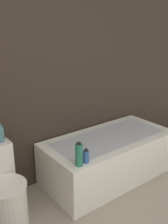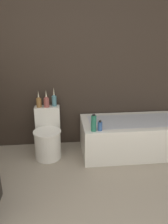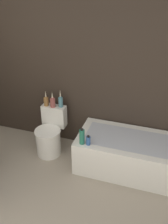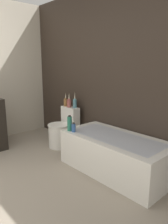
{
  "view_description": "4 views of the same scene",
  "coord_description": "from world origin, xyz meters",
  "px_view_note": "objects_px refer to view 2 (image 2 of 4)",
  "views": [
    {
      "loc": [
        -1.13,
        -0.03,
        1.73
      ],
      "look_at": [
        0.23,
        1.75,
        0.96
      ],
      "focal_mm": 42.0,
      "sensor_mm": 36.0,
      "label": 1
    },
    {
      "loc": [
        -0.29,
        -0.91,
        1.68
      ],
      "look_at": [
        -0.02,
        1.72,
        0.74
      ],
      "focal_mm": 35.0,
      "sensor_mm": 36.0,
      "label": 2
    },
    {
      "loc": [
        0.99,
        -0.96,
        2.57
      ],
      "look_at": [
        0.09,
        1.76,
        0.91
      ],
      "focal_mm": 42.0,
      "sensor_mm": 36.0,
      "label": 3
    },
    {
      "loc": [
        2.5,
        -0.24,
        1.48
      ],
      "look_at": [
        0.22,
        1.83,
        0.77
      ],
      "focal_mm": 35.0,
      "sensor_mm": 36.0,
      "label": 4
    }
  ],
  "objects_px": {
    "toilet": "(48,137)",
    "vase_bronze": "(54,100)",
    "bathtub": "(133,136)",
    "vase_gold": "(39,102)",
    "vase_silver": "(46,101)",
    "shampoo_bottle_short": "(100,126)",
    "shampoo_bottle_tall": "(94,123)"
  },
  "relations": [
    {
      "from": "bathtub",
      "to": "vase_bronze",
      "type": "bearing_deg",
      "value": 168.14
    },
    {
      "from": "vase_silver",
      "to": "bathtub",
      "type": "bearing_deg",
      "value": -8.93
    },
    {
      "from": "bathtub",
      "to": "shampoo_bottle_short",
      "type": "xyz_separation_m",
      "value": [
        -0.55,
        -0.28,
        0.31
      ]
    },
    {
      "from": "bathtub",
      "to": "toilet",
      "type": "height_order",
      "value": "toilet"
    },
    {
      "from": "vase_bronze",
      "to": "shampoo_bottle_tall",
      "type": "bearing_deg",
      "value": -45.92
    },
    {
      "from": "toilet",
      "to": "vase_silver",
      "type": "relative_size",
      "value": 2.72
    },
    {
      "from": "shampoo_bottle_tall",
      "to": "shampoo_bottle_short",
      "type": "bearing_deg",
      "value": 3.4
    },
    {
      "from": "vase_silver",
      "to": "shampoo_bottle_short",
      "type": "xyz_separation_m",
      "value": [
        0.7,
        -0.48,
        -0.21
      ]
    },
    {
      "from": "vase_gold",
      "to": "bathtub",
      "type": "bearing_deg",
      "value": -8.52
    },
    {
      "from": "bathtub",
      "to": "shampoo_bottle_tall",
      "type": "xyz_separation_m",
      "value": [
        -0.63,
        -0.28,
        0.35
      ]
    },
    {
      "from": "shampoo_bottle_short",
      "to": "bathtub",
      "type": "bearing_deg",
      "value": 26.97
    },
    {
      "from": "toilet",
      "to": "vase_bronze",
      "type": "xyz_separation_m",
      "value": [
        0.11,
        0.22,
        0.5
      ]
    },
    {
      "from": "toilet",
      "to": "shampoo_bottle_short",
      "type": "relative_size",
      "value": 5.02
    },
    {
      "from": "vase_bronze",
      "to": "shampoo_bottle_tall",
      "type": "xyz_separation_m",
      "value": [
        0.51,
        -0.52,
        -0.17
      ]
    },
    {
      "from": "bathtub",
      "to": "vase_bronze",
      "type": "xyz_separation_m",
      "value": [
        -1.14,
        0.24,
        0.53
      ]
    },
    {
      "from": "toilet",
      "to": "shampoo_bottle_short",
      "type": "distance_m",
      "value": 0.81
    },
    {
      "from": "bathtub",
      "to": "shampoo_bottle_tall",
      "type": "relative_size",
      "value": 6.57
    },
    {
      "from": "toilet",
      "to": "vase_gold",
      "type": "relative_size",
      "value": 2.81
    },
    {
      "from": "vase_bronze",
      "to": "toilet",
      "type": "bearing_deg",
      "value": -116.76
    },
    {
      "from": "toilet",
      "to": "vase_bronze",
      "type": "relative_size",
      "value": 2.47
    },
    {
      "from": "toilet",
      "to": "shampoo_bottle_tall",
      "type": "xyz_separation_m",
      "value": [
        0.62,
        -0.31,
        0.32
      ]
    },
    {
      "from": "vase_silver",
      "to": "shampoo_bottle_short",
      "type": "distance_m",
      "value": 0.87
    },
    {
      "from": "vase_gold",
      "to": "vase_silver",
      "type": "distance_m",
      "value": 0.11
    },
    {
      "from": "vase_gold",
      "to": "shampoo_bottle_tall",
      "type": "bearing_deg",
      "value": -33.93
    },
    {
      "from": "bathtub",
      "to": "vase_gold",
      "type": "relative_size",
      "value": 6.16
    },
    {
      "from": "bathtub",
      "to": "toilet",
      "type": "relative_size",
      "value": 2.19
    },
    {
      "from": "toilet",
      "to": "vase_bronze",
      "type": "height_order",
      "value": "vase_bronze"
    },
    {
      "from": "vase_gold",
      "to": "vase_bronze",
      "type": "bearing_deg",
      "value": 9.45
    },
    {
      "from": "bathtub",
      "to": "vase_gold",
      "type": "distance_m",
      "value": 1.47
    },
    {
      "from": "vase_gold",
      "to": "shampoo_bottle_tall",
      "type": "xyz_separation_m",
      "value": [
        0.73,
        -0.49,
        -0.16
      ]
    },
    {
      "from": "shampoo_bottle_short",
      "to": "vase_bronze",
      "type": "bearing_deg",
      "value": 138.75
    },
    {
      "from": "vase_silver",
      "to": "toilet",
      "type": "bearing_deg",
      "value": -90.0
    }
  ]
}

